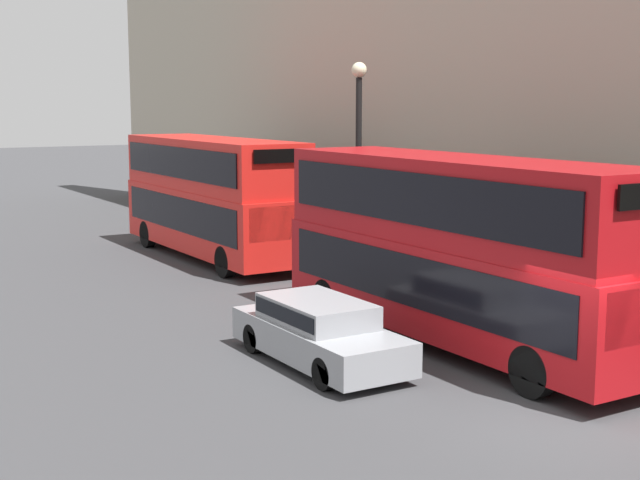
{
  "coord_description": "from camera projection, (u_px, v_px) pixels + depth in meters",
  "views": [
    {
      "loc": [
        -11.09,
        -10.43,
        5.42
      ],
      "look_at": [
        0.48,
        8.72,
        1.94
      ],
      "focal_mm": 50.0,
      "sensor_mm": 36.0,
      "label": 1
    }
  ],
  "objects": [
    {
      "name": "street_lamp",
      "position": [
        359.0,
        150.0,
        25.8
      ],
      "size": [
        0.44,
        0.44,
        6.54
      ],
      "color": "black",
      "rests_on": "ground"
    },
    {
      "name": "bus_second_in_queue",
      "position": [
        212.0,
        192.0,
        30.86
      ],
      "size": [
        2.59,
        10.04,
        4.18
      ],
      "color": "red",
      "rests_on": "ground"
    },
    {
      "name": "ground_plane",
      "position": [
        558.0,
        420.0,
        15.32
      ],
      "size": [
        200.0,
        200.0,
        0.0
      ],
      "primitive_type": "plane",
      "color": "#38383A"
    },
    {
      "name": "car_dark_sedan",
      "position": [
        319.0,
        330.0,
        18.51
      ],
      "size": [
        1.79,
        4.64,
        1.36
      ],
      "color": "gray",
      "rests_on": "ground"
    },
    {
      "name": "bus_leading",
      "position": [
        456.0,
        243.0,
        19.76
      ],
      "size": [
        2.59,
        10.4,
        4.22
      ],
      "color": "#A80F14",
      "rests_on": "ground"
    }
  ]
}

